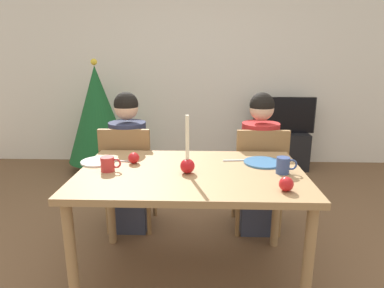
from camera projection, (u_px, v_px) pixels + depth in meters
The scene contains 19 objects.
ground_plane at pixel (191, 274), 2.25m from camera, with size 7.68×7.68×0.00m, color brown.
back_wall at pixel (198, 67), 4.43m from camera, with size 6.40×0.10×2.60m, color silver.
dining_table at pixel (191, 183), 2.08m from camera, with size 1.40×0.90×0.75m.
chair_left at pixel (129, 173), 2.73m from camera, with size 0.40×0.40×0.90m.
chair_right at pixel (259, 174), 2.69m from camera, with size 0.40×0.40×0.90m.
person_left_child at pixel (129, 165), 2.74m from camera, with size 0.30×0.30×1.17m.
person_right_child at pixel (259, 166), 2.71m from camera, with size 0.30×0.30×1.17m.
tv_stand at pixel (282, 150), 4.38m from camera, with size 0.64×0.40×0.48m, color black.
tv at pixel (284, 115), 4.26m from camera, with size 0.79×0.05×0.46m.
christmas_tree at pixel (98, 114), 4.17m from camera, with size 0.79×0.79×1.42m.
candle_centerpiece at pixel (187, 162), 2.00m from camera, with size 0.09×0.09×0.36m.
plate_left at pixel (98, 162), 2.22m from camera, with size 0.23×0.23×0.01m, color white.
plate_right at pixel (263, 162), 2.20m from camera, with size 0.25×0.25×0.01m, color teal.
mug_left at pixel (108, 164), 2.05m from camera, with size 0.13×0.08×0.09m.
mug_right at pixel (284, 165), 2.01m from camera, with size 0.13×0.08×0.10m.
fork_left at pixel (124, 161), 2.24m from camera, with size 0.18×0.01×0.01m, color silver.
fork_right at pixel (236, 160), 2.26m from camera, with size 0.18×0.01×0.01m, color silver.
apple_near_candle at pixel (134, 158), 2.20m from camera, with size 0.07×0.07×0.07m, color red.
apple_by_left_plate at pixel (286, 184), 1.74m from camera, with size 0.08×0.08×0.08m, color red.
Camera 1 is at (0.07, -1.95, 1.44)m, focal length 30.91 mm.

